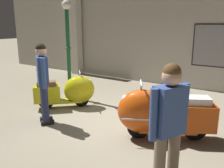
{
  "coord_description": "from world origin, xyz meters",
  "views": [
    {
      "loc": [
        2.75,
        -4.36,
        2.19
      ],
      "look_at": [
        -0.23,
        0.13,
        0.83
      ],
      "focal_mm": 38.65,
      "sensor_mm": 36.0,
      "label": 1
    }
  ],
  "objects": [
    {
      "name": "showroom_back_wall",
      "position": [
        -0.15,
        3.98,
        1.87
      ],
      "size": [
        18.0,
        0.63,
        3.73
      ],
      "color": "#ADA89E",
      "rests_on": "ground"
    },
    {
      "name": "lamppost",
      "position": [
        -2.21,
        0.8,
        1.45
      ],
      "size": [
        0.28,
        0.28,
        2.82
      ],
      "color": "#144728",
      "rests_on": "ground"
    },
    {
      "name": "scooter_0",
      "position": [
        -1.59,
        0.14,
        0.44
      ],
      "size": [
        1.43,
        1.42,
        0.96
      ],
      "rotation": [
        0.0,
        0.0,
        0.78
      ],
      "color": "black",
      "rests_on": "ground"
    },
    {
      "name": "visitor_0",
      "position": [
        -1.32,
        -0.95,
        1.03
      ],
      "size": [
        0.51,
        0.44,
        1.78
      ],
      "rotation": [
        0.0,
        0.0,
        0.95
      ],
      "color": "black",
      "rests_on": "ground"
    },
    {
      "name": "visitor_1",
      "position": [
        1.82,
        -1.7,
        1.01
      ],
      "size": [
        0.4,
        0.54,
        1.75
      ],
      "rotation": [
        0.0,
        0.0,
        2.69
      ],
      "color": "black",
      "rests_on": "ground"
    },
    {
      "name": "ground_plane",
      "position": [
        0.0,
        0.0,
        0.0
      ],
      "size": [
        60.0,
        60.0,
        0.0
      ],
      "primitive_type": "plane",
      "color": "gray"
    },
    {
      "name": "scooter_1",
      "position": [
        1.08,
        -0.26,
        0.51
      ],
      "size": [
        1.86,
        1.34,
        1.12
      ],
      "rotation": [
        0.0,
        0.0,
        -2.64
      ],
      "color": "black",
      "rests_on": "ground"
    }
  ]
}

